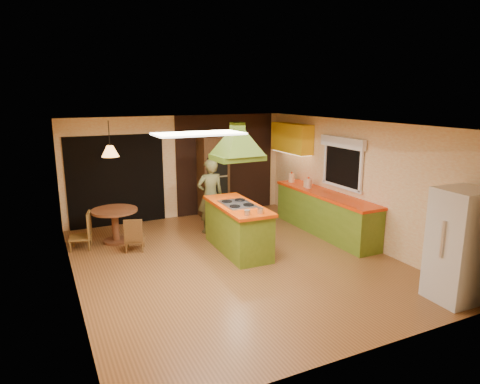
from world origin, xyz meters
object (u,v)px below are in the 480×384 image
refrigerator (459,246)px  wall_oven (213,177)px  kitchen_island (238,227)px  canister_large (292,178)px  dining_table (115,219)px  man (210,196)px

refrigerator → wall_oven: wall_oven is taller
kitchen_island → wall_oven: wall_oven is taller
kitchen_island → canister_large: canister_large is taller
wall_oven → dining_table: 2.78m
wall_oven → man: bearing=-115.1°
kitchen_island → wall_oven: 2.58m
refrigerator → canister_large: (0.07, 4.67, 0.17)m
dining_table → kitchen_island: bearing=-36.7°
refrigerator → canister_large: size_ratio=8.25×
kitchen_island → man: bearing=94.1°
kitchen_island → canister_large: (2.12, 1.42, 0.55)m
man → canister_large: man is taller
canister_large → kitchen_island: bearing=-146.2°
refrigerator → dining_table: refrigerator is taller
kitchen_island → dining_table: size_ratio=2.04×
kitchen_island → refrigerator: 3.86m
kitchen_island → refrigerator: size_ratio=1.12×
wall_oven → canister_large: wall_oven is taller
man → wall_oven: size_ratio=0.82×
kitchen_island → canister_large: size_ratio=9.22×
dining_table → canister_large: (4.19, -0.12, 0.53)m
man → wall_oven: wall_oven is taller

